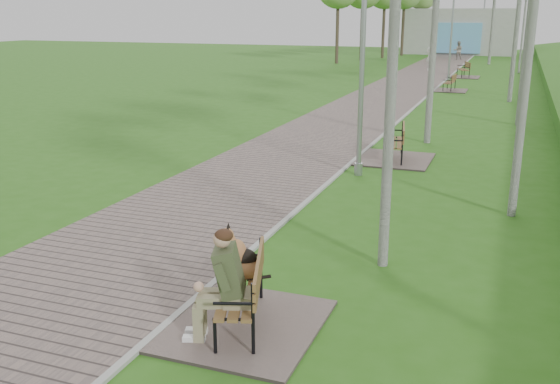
# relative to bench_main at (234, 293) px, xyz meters

# --- Properties ---
(ground) EXTENTS (120.00, 120.00, 0.00)m
(ground) POSITION_rel_bench_main_xyz_m (-0.79, 3.63, -0.44)
(ground) COLOR #2B6016
(ground) RESTS_ON ground
(walkway) EXTENTS (3.50, 67.00, 0.04)m
(walkway) POSITION_rel_bench_main_xyz_m (-2.54, 25.13, -0.42)
(walkway) COLOR #635550
(walkway) RESTS_ON ground
(kerb) EXTENTS (0.10, 67.00, 0.05)m
(kerb) POSITION_rel_bench_main_xyz_m (-0.79, 25.13, -0.42)
(kerb) COLOR #999993
(kerb) RESTS_ON ground
(building_north) EXTENTS (10.00, 5.20, 4.00)m
(building_north) POSITION_rel_bench_main_xyz_m (-2.29, 54.61, 1.55)
(building_north) COLOR #9E9E99
(building_north) RESTS_ON ground
(bench_main) EXTENTS (1.81, 2.01, 1.58)m
(bench_main) POSITION_rel_bench_main_xyz_m (0.00, 0.00, 0.00)
(bench_main) COLOR #635550
(bench_main) RESTS_ON ground
(bench_second) EXTENTS (1.84, 2.05, 1.13)m
(bench_second) POSITION_rel_bench_main_xyz_m (0.12, 9.56, -0.23)
(bench_second) COLOR #635550
(bench_second) RESTS_ON ground
(bench_third) EXTENTS (1.60, 1.78, 0.98)m
(bench_third) POSITION_rel_bench_main_xyz_m (-0.10, 25.24, -0.26)
(bench_third) COLOR #635550
(bench_third) RESTS_ON ground
(bench_far) EXTENTS (1.79, 1.99, 1.10)m
(bench_far) POSITION_rel_bench_main_xyz_m (-0.04, 32.25, -0.24)
(bench_far) COLOR #635550
(bench_far) RESTS_ON ground
(lamp_post_near) EXTENTS (0.19, 0.19, 4.99)m
(lamp_post_near) POSITION_rel_bench_main_xyz_m (-0.35, 7.72, 1.89)
(lamp_post_near) COLOR #919398
(lamp_post_near) RESTS_ON ground
(lamp_post_second) EXTENTS (0.19, 0.19, 4.96)m
(lamp_post_second) POSITION_rel_bench_main_xyz_m (-0.66, 22.32, 1.88)
(lamp_post_second) COLOR #919398
(lamp_post_second) RESTS_ON ground
(lamp_post_third) EXTENTS (0.18, 0.18, 4.65)m
(lamp_post_third) POSITION_rel_bench_main_xyz_m (-0.69, 30.38, 1.73)
(lamp_post_third) COLOR #919398
(lamp_post_third) RESTS_ON ground
(lamp_post_far) EXTENTS (0.22, 0.22, 5.61)m
(lamp_post_far) POSITION_rel_bench_main_xyz_m (-0.36, 54.17, 2.18)
(lamp_post_far) COLOR #919398
(lamp_post_far) RESTS_ON ground
(pedestrian_near) EXTENTS (0.81, 0.65, 1.94)m
(pedestrian_near) POSITION_rel_bench_main_xyz_m (-2.37, 35.57, 0.53)
(pedestrian_near) COLOR white
(pedestrian_near) RESTS_ON ground
(pedestrian_far) EXTENTS (0.81, 0.69, 1.46)m
(pedestrian_far) POSITION_rel_bench_main_xyz_m (-1.67, 46.56, 0.29)
(pedestrian_far) COLOR gray
(pedestrian_far) RESTS_ON ground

